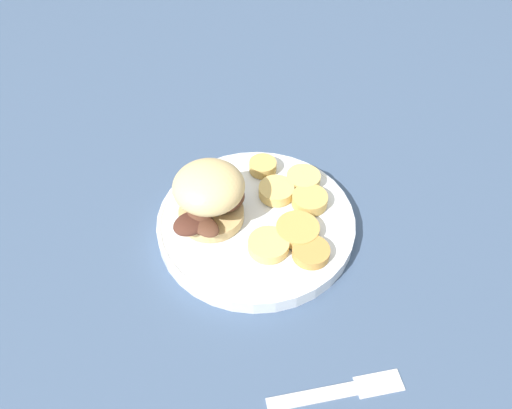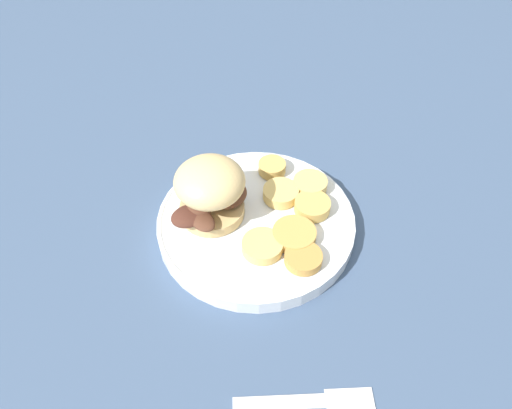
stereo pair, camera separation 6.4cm
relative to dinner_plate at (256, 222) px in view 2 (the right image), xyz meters
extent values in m
plane|color=#3D5170|center=(0.00, 0.00, -0.01)|extent=(4.00, 4.00, 0.00)
cylinder|color=white|center=(0.00, 0.00, 0.00)|extent=(0.26, 0.26, 0.02)
torus|color=white|center=(0.00, 0.00, 0.01)|extent=(0.26, 0.26, 0.01)
cylinder|color=tan|center=(-0.04, -0.04, 0.02)|extent=(0.09, 0.09, 0.01)
ellipsoid|color=#563323|center=(-0.04, -0.03, 0.03)|extent=(0.03, 0.03, 0.02)
ellipsoid|color=#563323|center=(-0.04, -0.06, 0.03)|extent=(0.04, 0.04, 0.02)
ellipsoid|color=brown|center=(-0.04, -0.01, 0.04)|extent=(0.05, 0.04, 0.02)
ellipsoid|color=#563323|center=(-0.02, -0.07, 0.03)|extent=(0.04, 0.03, 0.01)
ellipsoid|color=#4C281E|center=(-0.03, -0.08, 0.03)|extent=(0.04, 0.05, 0.01)
ellipsoid|color=#563323|center=(-0.03, -0.02, 0.04)|extent=(0.06, 0.06, 0.02)
ellipsoid|color=#E5C17F|center=(-0.04, -0.04, 0.07)|extent=(0.09, 0.09, 0.05)
cylinder|color=tan|center=(0.06, 0.02, 0.02)|extent=(0.06, 0.06, 0.01)
cylinder|color=tan|center=(0.03, 0.07, 0.02)|extent=(0.05, 0.05, 0.02)
cylinder|color=#DBB766|center=(-0.01, 0.05, 0.02)|extent=(0.05, 0.05, 0.02)
cylinder|color=#DBB766|center=(0.05, -0.02, 0.02)|extent=(0.05, 0.05, 0.01)
cylinder|color=tan|center=(-0.06, 0.07, 0.02)|extent=(0.04, 0.04, 0.02)
cylinder|color=#DBB766|center=(0.00, 0.09, 0.02)|extent=(0.05, 0.05, 0.02)
cylinder|color=#BC8942|center=(0.09, 0.01, 0.02)|extent=(0.05, 0.05, 0.01)
cube|color=silver|center=(0.21, -0.12, -0.01)|extent=(0.06, 0.09, 0.00)
cube|color=silver|center=(0.25, -0.05, -0.01)|extent=(0.05, 0.06, 0.00)
camera|label=1|loc=(0.31, -0.30, 0.51)|focal=35.00mm
camera|label=2|loc=(0.35, -0.25, 0.51)|focal=35.00mm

